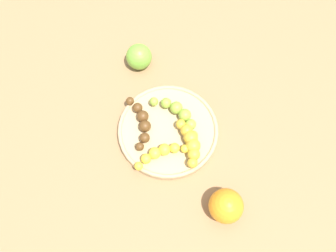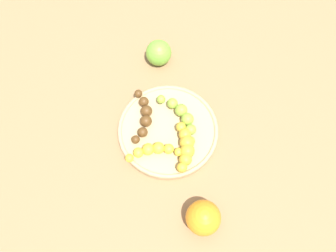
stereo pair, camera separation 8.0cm
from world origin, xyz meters
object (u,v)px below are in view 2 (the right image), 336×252
object	(u,v)px
fruit_bowl	(168,130)
banana_spotted	(186,147)
banana_yellow	(154,150)
banana_overripe	(144,116)
orange_fruit	(203,218)
apple_green	(159,53)
banana_green	(182,116)

from	to	relation	value
fruit_bowl	banana_spotted	size ratio (longest dim) A/B	2.02
banana_yellow	fruit_bowl	bearing A→B (deg)	-36.80
banana_overripe	orange_fruit	size ratio (longest dim) A/B	1.83
banana_overripe	apple_green	xyz separation A→B (m)	(0.08, 0.17, 0.00)
banana_spotted	orange_fruit	size ratio (longest dim) A/B	1.60
banana_overripe	fruit_bowl	bearing A→B (deg)	-24.84
fruit_bowl	banana_overripe	distance (m)	0.07
banana_overripe	banana_green	bearing A→B (deg)	0.61
banana_overripe	orange_fruit	xyz separation A→B (m)	(0.08, -0.27, 0.00)
banana_green	banana_overripe	xyz separation A→B (m)	(-0.09, 0.02, -0.00)
banana_yellow	orange_fruit	xyz separation A→B (m)	(0.07, -0.17, 0.00)
fruit_bowl	banana_spotted	distance (m)	0.07
banana_green	banana_overripe	size ratio (longest dim) A/B	1.04
banana_overripe	banana_spotted	size ratio (longest dim) A/B	1.15
banana_overripe	banana_spotted	bearing A→B (deg)	-37.93
orange_fruit	banana_overripe	bearing A→B (deg)	105.83
banana_yellow	banana_spotted	xyz separation A→B (m)	(0.07, -0.01, 0.00)
fruit_bowl	banana_green	size ratio (longest dim) A/B	1.69
banana_yellow	orange_fruit	size ratio (longest dim) A/B	1.75
banana_spotted	apple_green	size ratio (longest dim) A/B	1.78
fruit_bowl	banana_yellow	distance (m)	0.07
banana_yellow	orange_fruit	distance (m)	0.19
orange_fruit	apple_green	distance (m)	0.44
fruit_bowl	orange_fruit	distance (m)	0.23
apple_green	banana_overripe	bearing A→B (deg)	-113.68
fruit_bowl	banana_overripe	size ratio (longest dim) A/B	1.75
banana_overripe	banana_spotted	xyz separation A→B (m)	(0.08, -0.10, 0.00)
fruit_bowl	banana_overripe	bearing A→B (deg)	141.01
banana_spotted	banana_overripe	bearing A→B (deg)	140.66
banana_yellow	apple_green	size ratio (longest dim) A/B	1.96
orange_fruit	apple_green	world-z (taller)	orange_fruit
banana_yellow	orange_fruit	bearing A→B (deg)	-152.29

